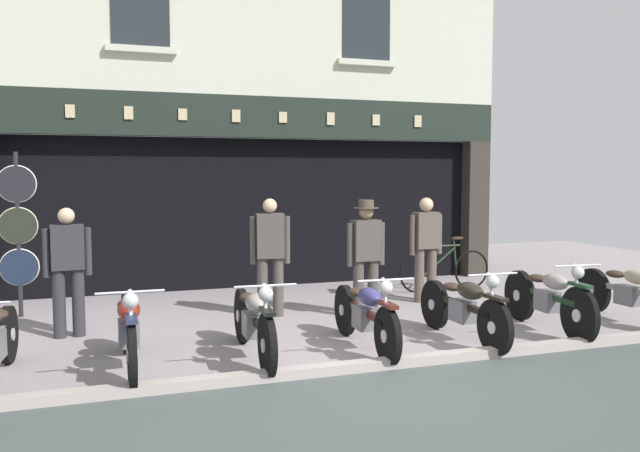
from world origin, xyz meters
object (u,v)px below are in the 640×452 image
motorcycle_right (548,297)px  tyre_sign_pole (18,227)px  shopkeeper_center (270,252)px  advert_board_far (385,189)px  motorcycle_center (365,313)px  advert_board_near (331,185)px  motorcycle_center_right (464,307)px  leaning_bicycle (445,269)px  salesman_right (366,252)px  motorcycle_left (129,329)px  assistant_far_right (426,244)px  motorcycle_center_left (254,320)px  salesman_left (68,266)px  motorcycle_far_right (630,291)px

motorcycle_right → tyre_sign_pole: 7.15m
shopkeeper_center → advert_board_far: (2.93, 2.54, 0.80)m
motorcycle_center → advert_board_near: size_ratio=1.84×
motorcycle_center_right → advert_board_far: (1.11, 4.62, 1.29)m
leaning_bicycle → salesman_right: bearing=123.5°
motorcycle_left → salesman_right: bearing=-154.4°
motorcycle_center_right → assistant_far_right: 2.48m
motorcycle_center_left → motorcycle_center: 1.29m
motorcycle_right → advert_board_far: bearing=-82.4°
salesman_left → advert_board_far: advert_board_far is taller
salesman_left → shopkeeper_center: bearing=-178.1°
salesman_left → motorcycle_right: bearing=158.6°
motorcycle_center_left → motorcycle_center: (1.29, -0.04, -0.01)m
motorcycle_right → salesman_right: 2.45m
advert_board_far → motorcycle_left: bearing=-137.6°
salesman_left → tyre_sign_pole: bearing=-69.7°
motorcycle_center → motorcycle_right: bearing=-176.8°
motorcycle_left → assistant_far_right: size_ratio=1.25×
motorcycle_center_right → advert_board_near: advert_board_near is taller
motorcycle_right → advert_board_near: advert_board_near is taller
motorcycle_center_right → tyre_sign_pole: 6.08m
salesman_left → salesman_right: size_ratio=0.97×
motorcycle_center_right → tyre_sign_pole: (-5.11, 3.20, 0.84)m
motorcycle_center → leaning_bicycle: bearing=-129.7°
advert_board_far → leaning_bicycle: bearing=-73.3°
salesman_right → leaning_bicycle: 2.66m
tyre_sign_pole → motorcycle_far_right: bearing=-21.7°
assistant_far_right → advert_board_far: size_ratio=1.60×
assistant_far_right → tyre_sign_pole: bearing=-11.2°
advert_board_far → salesman_left: bearing=-152.8°
motorcycle_center_right → tyre_sign_pole: bearing=-31.7°
advert_board_near → advert_board_far: (1.09, -0.00, -0.07)m
assistant_far_right → salesman_left: bearing=3.4°
motorcycle_left → advert_board_near: size_ratio=1.87×
shopkeeper_center → salesman_right: (1.25, -0.45, -0.01)m
motorcycle_center_right → shopkeeper_center: shopkeeper_center is taller
motorcycle_far_right → salesman_right: size_ratio=1.20×
salesman_left → assistant_far_right: bearing=-178.7°
motorcycle_right → assistant_far_right: 2.36m
motorcycle_center_right → salesman_left: salesman_left is taller
tyre_sign_pole → shopkeeper_center: bearing=-18.8°
motorcycle_far_right → motorcycle_center_left: bearing=0.2°
assistant_far_right → tyre_sign_pole: 5.93m
motorcycle_left → shopkeeper_center: size_ratio=1.23×
motorcycle_center → advert_board_near: 4.93m
motorcycle_center_left → advert_board_near: size_ratio=1.90×
salesman_left → shopkeeper_center: shopkeeper_center is taller
motorcycle_right → advert_board_far: 4.73m
shopkeeper_center → motorcycle_center_left: bearing=78.5°
motorcycle_center_right → motorcycle_far_right: (2.62, 0.12, 0.01)m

